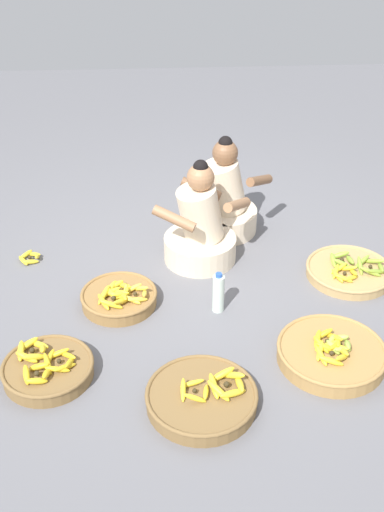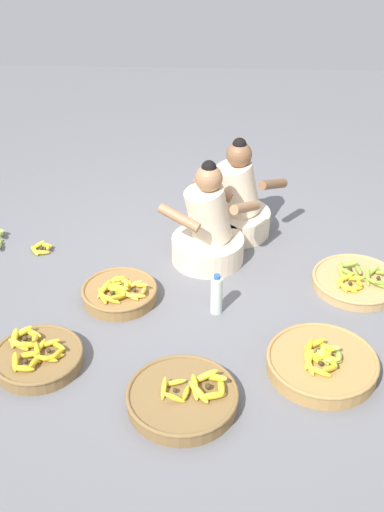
% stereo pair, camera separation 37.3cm
% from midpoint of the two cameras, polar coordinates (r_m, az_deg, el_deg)
% --- Properties ---
extents(ground_plane, '(10.00, 10.00, 0.00)m').
position_cam_midpoint_polar(ground_plane, '(4.38, -2.60, -2.49)').
color(ground_plane, slate).
extents(vendor_woman_front, '(0.71, 0.55, 0.78)m').
position_cam_midpoint_polar(vendor_woman_front, '(4.50, -1.62, 2.32)').
color(vendor_woman_front, beige).
rests_on(vendor_woman_front, ground).
extents(vendor_woman_behind, '(0.72, 0.52, 0.78)m').
position_cam_midpoint_polar(vendor_woman_behind, '(4.86, 0.67, 4.81)').
color(vendor_woman_behind, beige).
rests_on(vendor_woman_behind, ground).
extents(banana_basket_near_bicycle, '(0.64, 0.64, 0.17)m').
position_cam_midpoint_polar(banana_basket_near_bicycle, '(3.78, 9.61, -8.66)').
color(banana_basket_near_bicycle, '#A87F47').
rests_on(banana_basket_near_bicycle, ground).
extents(banana_basket_back_left, '(0.52, 0.52, 0.16)m').
position_cam_midpoint_polar(banana_basket_back_left, '(3.77, -15.64, -9.78)').
color(banana_basket_back_left, brown).
rests_on(banana_basket_back_left, ground).
extents(banana_basket_front_right, '(0.60, 0.60, 0.15)m').
position_cam_midpoint_polar(banana_basket_front_right, '(4.51, 11.64, -1.37)').
color(banana_basket_front_right, tan).
rests_on(banana_basket_front_right, ground).
extents(banana_basket_front_left, '(0.50, 0.50, 0.16)m').
position_cam_midpoint_polar(banana_basket_front_left, '(4.20, -9.09, -3.76)').
color(banana_basket_front_left, olive).
rests_on(banana_basket_front_left, ground).
extents(banana_basket_back_right, '(0.61, 0.61, 0.17)m').
position_cam_midpoint_polar(banana_basket_back_right, '(3.48, -2.21, -12.65)').
color(banana_basket_back_right, brown).
rests_on(banana_basket_back_right, ground).
extents(loose_bananas_back_center, '(0.18, 0.18, 0.07)m').
position_cam_midpoint_polar(loose_bananas_back_center, '(4.80, -16.48, -0.20)').
color(loose_bananas_back_center, yellow).
rests_on(loose_bananas_back_center, ground).
extents(water_bottle, '(0.08, 0.08, 0.29)m').
position_cam_midpoint_polar(water_bottle, '(4.06, -0.25, -3.43)').
color(water_bottle, silver).
rests_on(water_bottle, ground).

